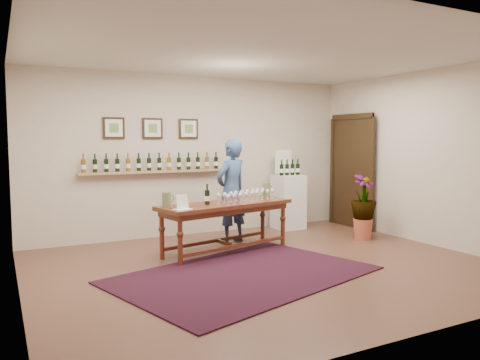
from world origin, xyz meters
name	(u,v)px	position (x,y,z in m)	size (l,w,h in m)	color
ground	(268,266)	(0.00, 0.00, 0.00)	(6.00, 6.00, 0.00)	brown
room_shell	(314,170)	(2.11, 1.86, 1.12)	(6.00, 6.00, 6.00)	beige
rug	(244,275)	(-0.47, -0.22, 0.01)	(3.12, 2.08, 0.02)	#420D0B
tasting_table	(226,210)	(-0.14, 0.99, 0.64)	(2.21, 1.10, 0.75)	#4D2813
table_glasses	(246,195)	(0.23, 1.03, 0.83)	(1.19, 0.27, 0.16)	silver
table_bottles	(206,195)	(-0.48, 0.96, 0.89)	(0.25, 0.14, 0.27)	black
pitcher_left	(166,200)	(-1.11, 0.86, 0.86)	(0.14, 0.14, 0.22)	#657046
pitcher_right	(266,190)	(0.78, 1.36, 0.86)	(0.14, 0.14, 0.23)	#657046
menu_card	(182,202)	(-0.96, 0.67, 0.85)	(0.22, 0.16, 0.20)	white
display_pedestal	(288,202)	(1.73, 2.13, 0.51)	(0.51, 0.51, 1.02)	white
pedestal_bottles	(290,167)	(1.71, 2.06, 1.18)	(0.32, 0.09, 0.32)	black
info_sign	(283,162)	(1.71, 2.29, 1.27)	(0.36, 0.02, 0.49)	white
potted_plant	(363,207)	(2.31, 0.72, 0.56)	(0.62, 0.62, 0.95)	#B6553C
person	(231,191)	(0.23, 1.55, 0.85)	(0.62, 0.41, 1.70)	#314C74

